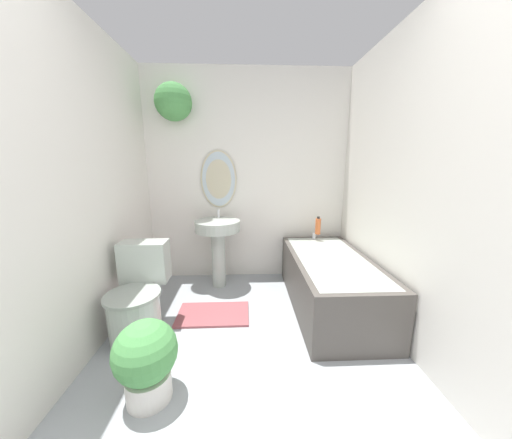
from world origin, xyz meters
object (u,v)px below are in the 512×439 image
(pedestal_sink, at_px, (218,237))
(potted_plant, at_px, (146,358))
(bathtub, at_px, (330,281))
(shampoo_bottle, at_px, (318,226))
(toilet, at_px, (138,300))

(pedestal_sink, xyz_separation_m, potted_plant, (-0.27, -1.44, -0.30))
(pedestal_sink, bearing_deg, potted_plant, -100.74)
(pedestal_sink, distance_m, bathtub, 1.25)
(bathtub, xyz_separation_m, shampoo_bottle, (0.02, 0.56, 0.41))
(bathtub, height_order, potted_plant, bathtub)
(toilet, bearing_deg, shampoo_bottle, 29.08)
(shampoo_bottle, bearing_deg, pedestal_sink, -176.17)
(pedestal_sink, xyz_separation_m, shampoo_bottle, (1.13, 0.08, 0.10))
(bathtub, bearing_deg, potted_plant, -145.31)
(bathtub, relative_size, potted_plant, 2.91)
(potted_plant, bearing_deg, toilet, 115.13)
(bathtub, distance_m, shampoo_bottle, 0.69)
(pedestal_sink, distance_m, shampoo_bottle, 1.14)
(bathtub, distance_m, potted_plant, 1.68)
(shampoo_bottle, relative_size, potted_plant, 0.41)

